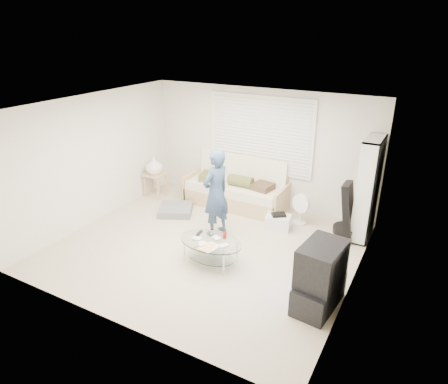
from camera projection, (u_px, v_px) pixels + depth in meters
The scene contains 13 objects.
ground at pixel (206, 247), 7.10m from camera, with size 5.00×5.00×0.00m, color tan.
room_shell at pixel (219, 152), 6.86m from camera, with size 5.02×4.52×2.51m.
window_blinds at pixel (260, 135), 8.28m from camera, with size 2.32×0.08×1.62m.
futon_sofa at pixel (237, 190), 8.64m from camera, with size 2.20×0.89×1.08m.
grey_floor_pillow at pixel (176, 210), 8.37m from camera, with size 0.66×0.66×0.15m, color slate.
side_table at pixel (154, 167), 8.97m from camera, with size 0.48×0.38×0.94m.
bookshelf at pixel (367, 189), 7.13m from camera, with size 0.30×0.79×1.89m.
guitar_case at pixel (347, 216), 7.16m from camera, with size 0.39×0.40×1.09m.
floor_fan at pixel (301, 206), 7.81m from camera, with size 0.40×0.26×0.65m.
storage_bin at pixel (278, 222), 7.69m from camera, with size 0.51×0.40×0.32m.
tv_unit at pixel (320, 277), 5.45m from camera, with size 0.58×0.94×0.97m.
coffee_table at pixel (211, 245), 6.51m from camera, with size 1.12×0.73×0.53m.
standing_person at pixel (216, 193), 7.26m from camera, with size 0.60×0.40×1.65m, color #2E4864.
Camera 1 is at (3.25, -5.26, 3.64)m, focal length 32.00 mm.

